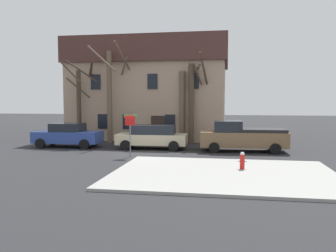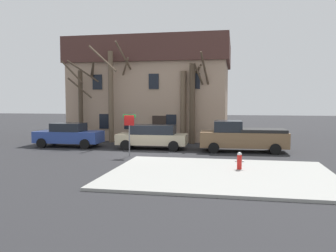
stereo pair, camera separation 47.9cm
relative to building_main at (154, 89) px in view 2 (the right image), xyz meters
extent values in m
plane|color=#262628|center=(1.63, -10.68, -4.34)|extent=(120.00, 120.00, 0.00)
cube|color=#999993|center=(6.70, -15.97, -4.28)|extent=(9.78, 7.33, 0.12)
cube|color=tan|center=(0.00, 0.00, -1.14)|extent=(13.15, 8.74, 6.40)
cube|color=#4C2D28|center=(0.00, 0.00, 3.13)|extent=(13.65, 9.24, 2.14)
cube|color=#2D231E|center=(1.42, -4.41, -3.29)|extent=(1.10, 0.12, 2.10)
cube|color=black|center=(-3.19, -4.40, -2.74)|extent=(0.80, 0.08, 1.20)
cube|color=black|center=(-1.07, -4.40, -2.74)|extent=(0.80, 0.08, 1.20)
cube|color=black|center=(2.39, -4.40, -2.74)|extent=(0.80, 0.08, 1.20)
cube|color=black|center=(-3.72, -4.40, 0.46)|extent=(0.80, 0.08, 1.20)
cube|color=black|center=(0.99, -4.40, 0.46)|extent=(0.80, 0.08, 1.20)
cube|color=black|center=(4.24, -4.40, 0.46)|extent=(0.80, 0.08, 1.20)
cylinder|color=#4C3D2D|center=(-4.94, -4.98, -1.50)|extent=(0.36, 0.36, 5.70)
cylinder|color=#4C3D2D|center=(-5.17, -5.95, 1.17)|extent=(2.06, 0.60, 1.86)
cylinder|color=#4C3D2D|center=(-4.60, -5.80, -0.07)|extent=(1.77, 0.82, 1.63)
cylinder|color=#4C3D2D|center=(-4.18, -4.50, 1.13)|extent=(1.12, 1.65, 1.63)
cylinder|color=#4C3D2D|center=(-4.08, -4.50, 0.97)|extent=(1.10, 1.86, 2.05)
cylinder|color=#4C3D2D|center=(-4.25, -5.95, 1.21)|extent=(2.07, 1.52, 1.65)
cylinder|color=brown|center=(-2.30, -5.15, -0.77)|extent=(0.40, 0.40, 7.14)
cylinder|color=brown|center=(-2.52, -6.29, 2.11)|extent=(2.39, 0.59, 2.07)
cylinder|color=brown|center=(-1.42, -4.52, 1.24)|extent=(1.43, 1.92, 2.07)
cylinder|color=brown|center=(-1.14, -5.40, 2.34)|extent=(0.65, 2.44, 2.05)
cylinder|color=brown|center=(3.37, -4.56, -1.56)|extent=(0.45, 0.45, 5.56)
cylinder|color=brown|center=(3.37, -3.68, -0.23)|extent=(1.88, 0.16, 2.12)
cylinder|color=brown|center=(4.24, -4.09, 0.87)|extent=(1.11, 1.89, 1.42)
cylinder|color=brown|center=(3.91, -4.50, 0.82)|extent=(0.29, 1.23, 1.97)
cylinder|color=#4C3D2D|center=(4.10, -4.88, -1.31)|extent=(0.43, 0.43, 6.07)
cylinder|color=#4C3D2D|center=(5.08, -5.10, 1.21)|extent=(0.63, 2.09, 2.57)
cylinder|color=#4C3D2D|center=(4.16, -4.30, 0.95)|extent=(1.28, 0.27, 1.62)
cylinder|color=#4C3D2D|center=(4.60, -5.14, 0.93)|extent=(0.72, 1.17, 1.56)
cube|color=#2D4799|center=(-4.31, -8.37, -3.62)|extent=(4.72, 1.98, 0.80)
cube|color=#1E232B|center=(-4.31, -8.37, -2.93)|extent=(2.19, 1.69, 0.58)
cylinder|color=black|center=(-5.88, -9.34, -4.00)|extent=(0.68, 0.24, 0.68)
cylinder|color=black|center=(-5.92, -7.47, -4.00)|extent=(0.68, 0.24, 0.68)
cylinder|color=black|center=(-2.70, -9.27, -4.00)|extent=(0.68, 0.24, 0.68)
cylinder|color=black|center=(-2.74, -7.40, -4.00)|extent=(0.68, 0.24, 0.68)
cube|color=#C6B793|center=(1.77, -8.33, -3.67)|extent=(4.79, 1.89, 0.70)
cube|color=#1E232B|center=(1.87, -8.33, -3.01)|extent=(2.98, 1.63, 0.62)
cylinder|color=black|center=(0.18, -9.26, -4.00)|extent=(0.69, 0.24, 0.68)
cylinder|color=black|center=(0.14, -7.49, -4.00)|extent=(0.69, 0.24, 0.68)
cylinder|color=black|center=(3.41, -9.17, -4.00)|extent=(0.69, 0.24, 0.68)
cylinder|color=black|center=(3.36, -7.40, -4.00)|extent=(0.69, 0.24, 0.68)
cube|color=brown|center=(7.86, -8.47, -3.54)|extent=(5.55, 2.23, 0.97)
cube|color=#1E232B|center=(6.87, -8.51, -2.71)|extent=(1.82, 1.84, 0.70)
cube|color=black|center=(9.06, -8.42, -2.96)|extent=(2.92, 2.05, 0.20)
cylinder|color=black|center=(6.04, -9.55, -4.00)|extent=(0.69, 0.25, 0.68)
cylinder|color=black|center=(5.96, -7.53, -4.00)|extent=(0.69, 0.25, 0.68)
cylinder|color=black|center=(9.76, -9.41, -4.00)|extent=(0.69, 0.25, 0.68)
cylinder|color=black|center=(9.68, -7.39, -4.00)|extent=(0.69, 0.25, 0.68)
cylinder|color=red|center=(7.53, -15.02, -3.89)|extent=(0.22, 0.22, 0.67)
sphere|color=silver|center=(7.53, -15.02, -3.53)|extent=(0.21, 0.21, 0.21)
cylinder|color=silver|center=(7.37, -15.02, -3.85)|extent=(0.10, 0.09, 0.09)
cylinder|color=silver|center=(7.69, -15.02, -3.85)|extent=(0.10, 0.09, 0.09)
cylinder|color=slate|center=(1.22, -11.72, -3.12)|extent=(0.07, 0.07, 2.44)
cube|color=red|center=(1.22, -11.74, -2.21)|extent=(0.60, 0.03, 0.60)
cube|color=#1E8C38|center=(1.22, -11.70, -1.96)|extent=(0.76, 0.02, 0.18)
torus|color=black|center=(-4.07, -5.14, -3.99)|extent=(0.70, 0.24, 0.71)
torus|color=black|center=(-5.07, -4.86, -3.99)|extent=(0.70, 0.24, 0.71)
cylinder|color=maroon|center=(-4.57, -5.00, -3.77)|extent=(0.97, 0.31, 0.19)
cylinder|color=maroon|center=(-4.76, -4.94, -3.54)|extent=(0.10, 0.06, 0.45)
camera|label=1|loc=(6.80, -31.32, -1.05)|focal=37.15mm
camera|label=2|loc=(7.28, -31.23, -1.05)|focal=37.15mm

